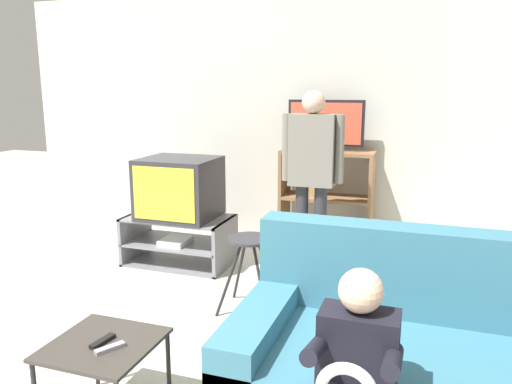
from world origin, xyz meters
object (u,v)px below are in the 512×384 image
folding_stool (250,252)px  remote_control_black (103,341)px  tv_stand (179,241)px  couch (417,375)px  television_main (179,188)px  snack_table (104,351)px  person_standing_adult (312,166)px  media_shelf (326,202)px  remote_control_white (110,348)px  person_seated_child (354,376)px  television_flat (326,127)px

folding_stool → remote_control_black: 1.44m
tv_stand → couch: bearing=-38.8°
television_main → remote_control_black: size_ratio=4.65×
remote_control_black → snack_table: bearing=121.3°
person_standing_adult → snack_table: bearing=-102.7°
media_shelf → remote_control_white: (-0.45, -2.93, -0.10)m
couch → person_standing_adult: size_ratio=1.07×
snack_table → remote_control_black: bearing=-67.1°
person_standing_adult → person_seated_child: person_standing_adult is taller
folding_stool → couch: (1.20, -1.01, -0.15)m
media_shelf → couch: bearing=-69.5°
television_flat → snack_table: television_flat is taller
television_flat → snack_table: bearing=-99.7°
person_seated_child → person_standing_adult: bearing=106.4°
person_seated_child → remote_control_black: bearing=172.6°
person_standing_adult → person_seated_child: bearing=-73.6°
television_main → tv_stand: bearing=-140.9°
tv_stand → media_shelf: (1.24, 0.74, 0.31)m
folding_stool → person_standing_adult: person_standing_adult is taller
tv_stand → snack_table: bearing=-71.5°
couch → person_seated_child: 0.67m
folding_stool → couch: size_ratio=0.33×
tv_stand → media_shelf: size_ratio=0.94×
snack_table → remote_control_white: bearing=-33.1°
snack_table → person_seated_child: size_ratio=0.51×
couch → remote_control_white: bearing=-161.9°
media_shelf → person_standing_adult: (-0.01, -0.62, 0.45)m
tv_stand → remote_control_white: tv_stand is taller
television_main → person_standing_adult: 1.24m
couch → person_seated_child: size_ratio=1.76×
tv_stand → couch: (2.17, -1.74, 0.09)m
media_shelf → couch: media_shelf is taller
remote_control_white → person_seated_child: person_seated_child is taller
media_shelf → snack_table: media_shelf is taller
person_seated_child → snack_table: bearing=172.4°
remote_control_black → person_seated_child: person_seated_child is taller
snack_table → person_seated_child: (1.23, -0.16, 0.22)m
snack_table → person_standing_adult: person_standing_adult is taller
television_flat → couch: (0.96, -2.49, -0.95)m
media_shelf → person_standing_adult: person_standing_adult is taller
folding_stool → remote_control_black: (-0.25, -1.41, -0.03)m
person_standing_adult → television_flat: bearing=91.4°
television_main → remote_control_white: television_main is taller
snack_table → remote_control_white: (0.07, -0.05, 0.06)m
television_main → folding_stool: (0.95, -0.75, -0.27)m
television_flat → snack_table: (-0.50, -2.89, -0.89)m
tv_stand → person_standing_adult: person_standing_adult is taller
television_flat → folding_stool: (-0.24, -1.48, -0.80)m
snack_table → couch: 1.51m
tv_stand → couch: couch is taller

